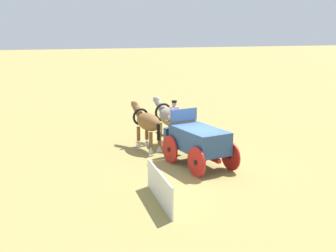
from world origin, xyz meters
TOP-DOWN VIEW (x-y plane):
  - ground_plane at (0.00, 0.00)m, footprint 220.00×220.00m
  - show_wagon at (0.15, 0.04)m, footprint 5.73×2.44m
  - draft_horse_near at (3.50, 1.38)m, footprint 2.97×1.24m
  - draft_horse_off at (3.75, 0.11)m, footprint 2.95×1.32m
  - sponsor_banner at (-3.26, 2.79)m, footprint 3.20×0.16m

SIDE VIEW (x-z plane):
  - ground_plane at x=0.00m, z-range 0.00..0.00m
  - sponsor_banner at x=-3.26m, z-range 0.00..1.10m
  - show_wagon at x=0.15m, z-range -0.19..2.51m
  - draft_horse_near at x=3.50m, z-range 0.23..2.41m
  - draft_horse_off at x=3.75m, z-range 0.27..2.58m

